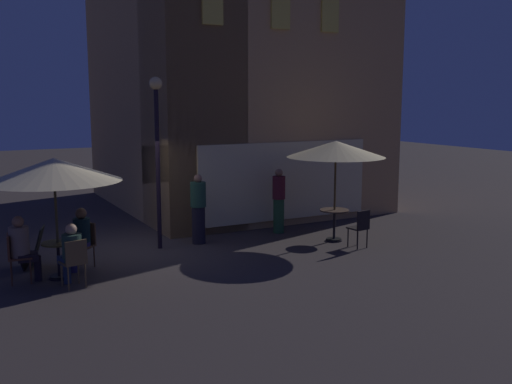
{
  "coord_description": "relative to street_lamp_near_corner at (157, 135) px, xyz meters",
  "views": [
    {
      "loc": [
        -3.37,
        -12.66,
        3.44
      ],
      "look_at": [
        2.67,
        -1.36,
        1.4
      ],
      "focal_mm": 41.1,
      "sensor_mm": 36.0,
      "label": 1
    }
  ],
  "objects": [
    {
      "name": "patron_standing_4",
      "position": [
        3.26,
        0.09,
        -1.78
      ],
      "size": [
        0.33,
        0.33,
        1.67
      ],
      "rotation": [
        0.0,
        0.0,
        5.61
      ],
      "color": "#234B2E",
      "rests_on": "ground"
    },
    {
      "name": "patio_umbrella_0",
      "position": [
        4.0,
        -1.33,
        -0.38
      ],
      "size": [
        2.37,
        2.37,
        2.45
      ],
      "color": "black",
      "rests_on": "ground"
    },
    {
      "name": "patron_standing_3",
      "position": [
        0.98,
        0.0,
        -1.79
      ],
      "size": [
        0.37,
        0.37,
        1.68
      ],
      "rotation": [
        0.0,
        0.0,
        4.79
      ],
      "color": "black",
      "rests_on": "ground"
    },
    {
      "name": "menu_sandwich_board",
      "position": [
        -2.91,
        -0.29,
        -2.19
      ],
      "size": [
        0.76,
        0.7,
        0.84
      ],
      "rotation": [
        0.0,
        0.0,
        -0.28
      ],
      "color": "black",
      "rests_on": "ground"
    },
    {
      "name": "patron_seated_1",
      "position": [
        -3.12,
        -1.25,
        -1.9
      ],
      "size": [
        0.55,
        0.4,
        1.29
      ],
      "rotation": [
        0.0,
        0.0,
        -0.1
      ],
      "color": "black",
      "rests_on": "ground"
    },
    {
      "name": "cafe_building",
      "position": [
        2.82,
        3.42,
        1.21
      ],
      "size": [
        7.33,
        8.41,
        7.68
      ],
      "color": "tan",
      "rests_on": "ground"
    },
    {
      "name": "street_lamp_near_corner",
      "position": [
        0.0,
        0.0,
        0.0
      ],
      "size": [
        0.29,
        0.29,
        3.93
      ],
      "color": "black",
      "rests_on": "ground"
    },
    {
      "name": "cafe_chair_1",
      "position": [
        -1.86,
        -0.76,
        -2.07
      ],
      "size": [
        0.56,
        0.56,
        0.92
      ],
      "rotation": [
        0.0,
        0.0,
        -2.42
      ],
      "color": "brown",
      "rests_on": "ground"
    },
    {
      "name": "cafe_chair_2",
      "position": [
        -3.26,
        -1.23,
        -2.05
      ],
      "size": [
        0.46,
        0.46,
        0.95
      ],
      "rotation": [
        0.0,
        0.0,
        -0.1
      ],
      "color": "brown",
      "rests_on": "ground"
    },
    {
      "name": "patron_seated_2",
      "position": [
        -2.36,
        -1.94,
        -1.94
      ],
      "size": [
        0.42,
        0.54,
        1.2
      ],
      "rotation": [
        0.0,
        0.0,
        1.77
      ],
      "color": "navy",
      "rests_on": "ground"
    },
    {
      "name": "patron_seated_0",
      "position": [
        -1.97,
        -0.85,
        -1.91
      ],
      "size": [
        0.52,
        0.51,
        1.26
      ],
      "rotation": [
        0.0,
        0.0,
        -2.42
      ],
      "color": "navy",
      "rests_on": "ground"
    },
    {
      "name": "cafe_chair_3",
      "position": [
        -2.33,
        -2.08,
        -2.07
      ],
      "size": [
        0.48,
        0.48,
        0.92
      ],
      "rotation": [
        0.0,
        0.0,
        1.77
      ],
      "color": "brown",
      "rests_on": "ground"
    },
    {
      "name": "cafe_chair_0",
      "position": [
        4.12,
        -2.2,
        -2.08
      ],
      "size": [
        0.44,
        0.44,
        0.9
      ],
      "rotation": [
        0.0,
        0.0,
        1.7
      ],
      "color": "black",
      "rests_on": "ground"
    },
    {
      "name": "patio_umbrella_1",
      "position": [
        -2.48,
        -1.31,
        -0.51
      ],
      "size": [
        2.53,
        2.53,
        2.34
      ],
      "color": "black",
      "rests_on": "ground"
    },
    {
      "name": "ground_plane",
      "position": [
        -0.92,
        -0.11,
        -2.62
      ],
      "size": [
        60.0,
        60.0,
        0.0
      ],
      "primitive_type": "plane",
      "color": "#38302F"
    },
    {
      "name": "cafe_table_1",
      "position": [
        -2.48,
        -1.31,
        -2.14
      ],
      "size": [
        0.62,
        0.62,
        0.72
      ],
      "color": "black",
      "rests_on": "ground"
    },
    {
      "name": "cafe_table_0",
      "position": [
        4.0,
        -1.33,
        -2.06
      ],
      "size": [
        0.72,
        0.72,
        0.78
      ],
      "color": "black",
      "rests_on": "ground"
    }
  ]
}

